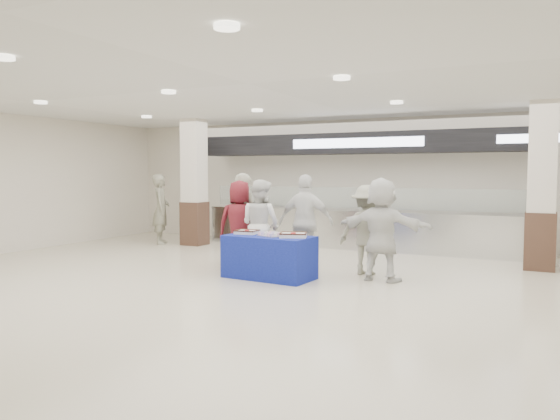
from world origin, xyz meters
The scene contains 15 objects.
ground centered at (0.00, 0.00, 0.00)m, with size 14.00×14.00×0.00m, color beige.
serving_line centered at (0.00, 5.40, 1.16)m, with size 8.70×0.85×2.80m.
column_left centered at (-4.00, 4.20, 1.53)m, with size 0.55×0.55×3.20m.
column_right centered at (4.00, 4.20, 1.53)m, with size 0.55×0.55×3.20m.
display_table centered at (-0.24, 1.13, 0.38)m, with size 1.55×0.78×0.75m, color navy.
sheet_cake_left centered at (-0.73, 1.22, 0.79)m, with size 0.41×0.32×0.09m.
sheet_cake_right centered at (0.24, 1.12, 0.80)m, with size 0.54×0.48×0.09m.
cupcake_tray centered at (-0.18, 1.09, 0.78)m, with size 0.51×0.45×0.07m.
civilian_maroon centered at (-1.21, 1.77, 0.85)m, with size 0.84×0.54×1.71m, color maroon.
soldier_a centered at (-1.36, 2.18, 0.92)m, with size 0.67×0.44×1.84m, color gray.
chef_tall centered at (-0.75, 1.77, 0.86)m, with size 0.84×0.65×1.72m, color white.
chef_short centered at (-0.02, 2.24, 0.91)m, with size 1.07×0.44×1.82m, color white.
soldier_b centered at (1.18, 2.25, 0.81)m, with size 1.05×0.60×1.63m, color gray.
civilian_white centered at (1.59, 1.78, 0.89)m, with size 1.65×0.52×1.77m, color white.
soldier_bg centered at (-4.90, 3.98, 0.90)m, with size 0.66×0.43×1.81m, color gray.
Camera 1 is at (4.16, -7.27, 1.87)m, focal length 35.00 mm.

